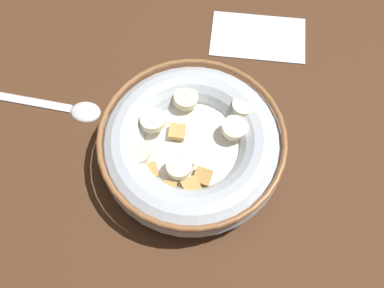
% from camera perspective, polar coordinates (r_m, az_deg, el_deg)
% --- Properties ---
extents(ground_plane, '(1.38, 1.38, 0.02)m').
position_cam_1_polar(ground_plane, '(0.49, 0.00, -2.01)').
color(ground_plane, '#472B19').
extents(cereal_bowl, '(0.19, 0.19, 0.05)m').
position_cam_1_polar(cereal_bowl, '(0.46, -0.01, -0.21)').
color(cereal_bowl, '#B2BCC6').
rests_on(cereal_bowl, ground_plane).
extents(spoon, '(0.15, 0.09, 0.01)m').
position_cam_1_polar(spoon, '(0.53, -16.82, 4.75)').
color(spoon, silver).
rests_on(spoon, ground_plane).
extents(folded_napkin, '(0.14, 0.11, 0.00)m').
position_cam_1_polar(folded_napkin, '(0.57, 8.58, 13.63)').
color(folded_napkin, silver).
rests_on(folded_napkin, ground_plane).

